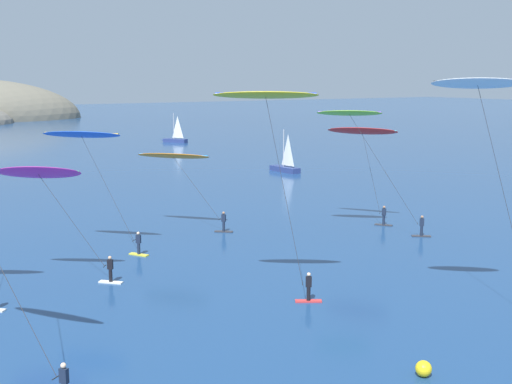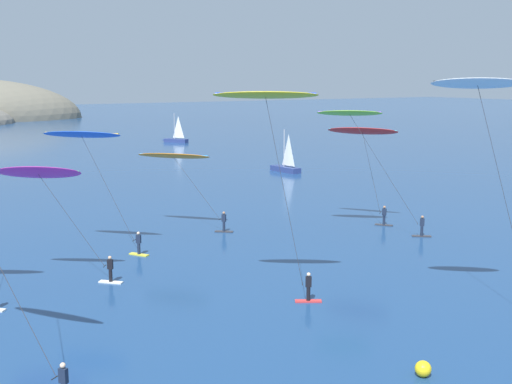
{
  "view_description": "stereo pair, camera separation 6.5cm",
  "coord_description": "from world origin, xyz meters",
  "px_view_note": "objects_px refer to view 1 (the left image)",
  "views": [
    {
      "loc": [
        -25.49,
        -7.77,
        12.47
      ],
      "look_at": [
        -4.55,
        26.25,
        5.35
      ],
      "focal_mm": 45.0,
      "sensor_mm": 36.0,
      "label": 1
    },
    {
      "loc": [
        -25.44,
        -7.81,
        12.47
      ],
      "look_at": [
        -4.55,
        26.25,
        5.35
      ],
      "focal_mm": 45.0,
      "sensor_mm": 36.0,
      "label": 2
    }
  ],
  "objects_px": {
    "kitesurfer_red": "(364,138)",
    "marker_buoy": "(424,369)",
    "sailboat_far": "(174,139)",
    "sailboat_near": "(283,167)",
    "kitesurfer_lime": "(355,122)",
    "kitesurfer_white": "(483,103)",
    "kitesurfer_yellow": "(269,112)",
    "kitesurfer_orange": "(177,161)",
    "kitesurfer_blue": "(86,143)",
    "kitesurfer_magenta": "(43,180)"
  },
  "relations": [
    {
      "from": "kitesurfer_magenta",
      "to": "kitesurfer_lime",
      "type": "xyz_separation_m",
      "value": [
        24.04,
        -0.4,
        2.61
      ]
    },
    {
      "from": "sailboat_near",
      "to": "marker_buoy",
      "type": "relative_size",
      "value": 8.52
    },
    {
      "from": "sailboat_far",
      "to": "marker_buoy",
      "type": "relative_size",
      "value": 8.14
    },
    {
      "from": "kitesurfer_white",
      "to": "kitesurfer_magenta",
      "type": "bearing_deg",
      "value": 134.92
    },
    {
      "from": "kitesurfer_red",
      "to": "marker_buoy",
      "type": "bearing_deg",
      "value": -125.71
    },
    {
      "from": "kitesurfer_magenta",
      "to": "kitesurfer_blue",
      "type": "bearing_deg",
      "value": 51.16
    },
    {
      "from": "kitesurfer_magenta",
      "to": "kitesurfer_lime",
      "type": "bearing_deg",
      "value": -0.95
    },
    {
      "from": "kitesurfer_orange",
      "to": "kitesurfer_red",
      "type": "height_order",
      "value": "kitesurfer_red"
    },
    {
      "from": "marker_buoy",
      "to": "kitesurfer_yellow",
      "type": "bearing_deg",
      "value": 92.72
    },
    {
      "from": "kitesurfer_magenta",
      "to": "kitesurfer_blue",
      "type": "relative_size",
      "value": 0.83
    },
    {
      "from": "kitesurfer_lime",
      "to": "kitesurfer_red",
      "type": "bearing_deg",
      "value": 38.87
    },
    {
      "from": "kitesurfer_lime",
      "to": "marker_buoy",
      "type": "xyz_separation_m",
      "value": [
        -13.79,
        -21.04,
        -8.67
      ]
    },
    {
      "from": "kitesurfer_white",
      "to": "marker_buoy",
      "type": "xyz_separation_m",
      "value": [
        -7.38,
        -3.77,
        -10.86
      ]
    },
    {
      "from": "sailboat_near",
      "to": "kitesurfer_magenta",
      "type": "bearing_deg",
      "value": -140.87
    },
    {
      "from": "kitesurfer_red",
      "to": "kitesurfer_orange",
      "type": "bearing_deg",
      "value": 155.79
    },
    {
      "from": "kitesurfer_orange",
      "to": "kitesurfer_white",
      "type": "relative_size",
      "value": 0.52
    },
    {
      "from": "kitesurfer_orange",
      "to": "kitesurfer_blue",
      "type": "distance_m",
      "value": 9.37
    },
    {
      "from": "sailboat_far",
      "to": "kitesurfer_blue",
      "type": "relative_size",
      "value": 0.64
    },
    {
      "from": "kitesurfer_white",
      "to": "kitesurfer_yellow",
      "type": "xyz_separation_m",
      "value": [
        -7.91,
        7.52,
        -0.54
      ]
    },
    {
      "from": "kitesurfer_orange",
      "to": "kitesurfer_lime",
      "type": "distance_m",
      "value": 14.8
    },
    {
      "from": "kitesurfer_lime",
      "to": "kitesurfer_magenta",
      "type": "bearing_deg",
      "value": 179.05
    },
    {
      "from": "kitesurfer_magenta",
      "to": "kitesurfer_blue",
      "type": "height_order",
      "value": "kitesurfer_blue"
    },
    {
      "from": "sailboat_near",
      "to": "kitesurfer_white",
      "type": "height_order",
      "value": "kitesurfer_white"
    },
    {
      "from": "kitesurfer_white",
      "to": "kitesurfer_red",
      "type": "xyz_separation_m",
      "value": [
        9.58,
        19.83,
        -3.75
      ]
    },
    {
      "from": "sailboat_far",
      "to": "kitesurfer_orange",
      "type": "relative_size",
      "value": 0.87
    },
    {
      "from": "sailboat_far",
      "to": "kitesurfer_red",
      "type": "relative_size",
      "value": 0.68
    },
    {
      "from": "kitesurfer_orange",
      "to": "sailboat_near",
      "type": "bearing_deg",
      "value": 41.38
    },
    {
      "from": "kitesurfer_orange",
      "to": "kitesurfer_yellow",
      "type": "distance_m",
      "value": 19.67
    },
    {
      "from": "sailboat_far",
      "to": "kitesurfer_blue",
      "type": "bearing_deg",
      "value": -118.7
    },
    {
      "from": "kitesurfer_blue",
      "to": "kitesurfer_white",
      "type": "bearing_deg",
      "value": -59.93
    },
    {
      "from": "kitesurfer_white",
      "to": "marker_buoy",
      "type": "bearing_deg",
      "value": -152.96
    },
    {
      "from": "kitesurfer_blue",
      "to": "kitesurfer_red",
      "type": "bearing_deg",
      "value": -7.91
    },
    {
      "from": "kitesurfer_blue",
      "to": "kitesurfer_red",
      "type": "xyz_separation_m",
      "value": [
        22.91,
        -3.18,
        -0.47
      ]
    },
    {
      "from": "sailboat_far",
      "to": "kitesurfer_blue",
      "type": "distance_m",
      "value": 80.98
    },
    {
      "from": "kitesurfer_lime",
      "to": "kitesurfer_orange",
      "type": "bearing_deg",
      "value": 141.23
    },
    {
      "from": "sailboat_far",
      "to": "kitesurfer_red",
      "type": "bearing_deg",
      "value": -102.08
    },
    {
      "from": "kitesurfer_magenta",
      "to": "marker_buoy",
      "type": "distance_m",
      "value": 24.52
    },
    {
      "from": "kitesurfer_blue",
      "to": "sailboat_far",
      "type": "bearing_deg",
      "value": 61.3
    },
    {
      "from": "kitesurfer_orange",
      "to": "kitesurfer_blue",
      "type": "bearing_deg",
      "value": -158.75
    },
    {
      "from": "kitesurfer_lime",
      "to": "kitesurfer_red",
      "type": "height_order",
      "value": "kitesurfer_lime"
    },
    {
      "from": "kitesurfer_magenta",
      "to": "marker_buoy",
      "type": "height_order",
      "value": "kitesurfer_magenta"
    },
    {
      "from": "kitesurfer_red",
      "to": "marker_buoy",
      "type": "relative_size",
      "value": 12.06
    },
    {
      "from": "sailboat_near",
      "to": "kitesurfer_lime",
      "type": "relative_size",
      "value": 0.59
    },
    {
      "from": "kitesurfer_red",
      "to": "marker_buoy",
      "type": "height_order",
      "value": "kitesurfer_red"
    },
    {
      "from": "kitesurfer_red",
      "to": "marker_buoy",
      "type": "distance_m",
      "value": 29.91
    },
    {
      "from": "kitesurfer_white",
      "to": "kitesurfer_yellow",
      "type": "distance_m",
      "value": 10.93
    },
    {
      "from": "kitesurfer_white",
      "to": "kitesurfer_red",
      "type": "distance_m",
      "value": 22.34
    },
    {
      "from": "kitesurfer_white",
      "to": "kitesurfer_blue",
      "type": "height_order",
      "value": "kitesurfer_white"
    },
    {
      "from": "sailboat_near",
      "to": "kitesurfer_orange",
      "type": "distance_m",
      "value": 35.3
    },
    {
      "from": "sailboat_far",
      "to": "marker_buoy",
      "type": "bearing_deg",
      "value": -108.58
    }
  ]
}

